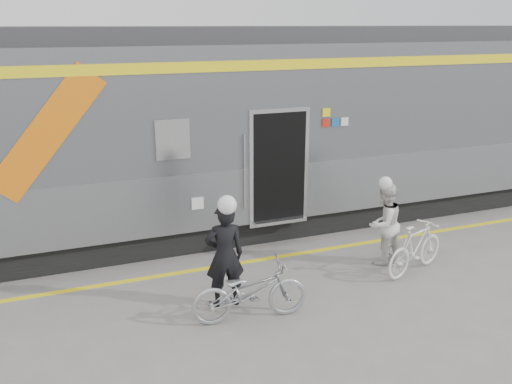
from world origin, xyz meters
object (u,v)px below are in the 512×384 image
man (225,255)px  bicycle_left (250,291)px  woman (384,224)px  bicycle_right (416,248)px

man → bicycle_left: size_ratio=0.95×
man → woman: bearing=-165.8°
woman → bicycle_right: (0.30, -0.55, -0.29)m
woman → bicycle_right: 0.69m
man → bicycle_right: 3.44m
man → bicycle_left: man is taller
bicycle_left → man: bearing=25.9°
woman → man: bearing=-11.1°
woman → bicycle_right: woman is taller
woman → bicycle_right: size_ratio=0.99×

